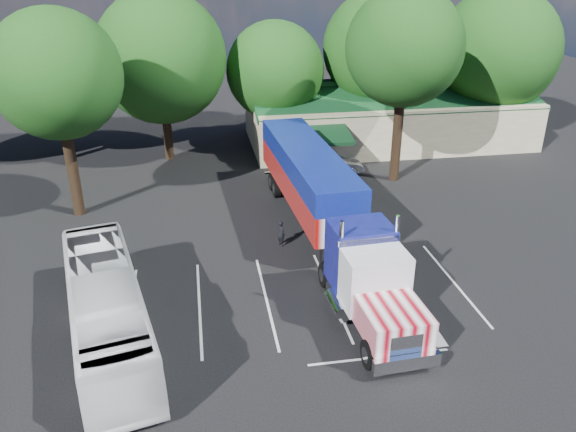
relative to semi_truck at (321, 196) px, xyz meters
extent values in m
plane|color=black|center=(-3.95, 0.02, -2.70)|extent=(120.00, 120.00, 0.00)
cube|color=beige|center=(10.05, 18.02, -0.70)|extent=(24.00, 11.00, 4.00)
cube|color=#113E1F|center=(10.05, 15.62, 1.80)|extent=(24.20, 6.25, 2.10)
cube|color=#113E1F|center=(10.05, 20.42, 1.80)|extent=(24.20, 6.25, 2.10)
cube|color=beige|center=(2.05, 12.32, -1.30)|extent=(5.00, 2.50, 2.80)
cube|color=#113E1F|center=(2.05, 11.02, 0.20)|extent=(5.40, 3.19, 0.80)
cylinder|color=black|center=(-16.95, 17.82, -0.70)|extent=(0.70, 0.70, 4.00)
sphere|color=#154012|center=(-16.95, 17.82, 4.45)|extent=(8.40, 8.40, 8.40)
cylinder|color=black|center=(-8.95, 16.22, -0.55)|extent=(0.70, 0.70, 4.30)
sphere|color=#154012|center=(-8.95, 16.22, 5.35)|extent=(10.00, 10.00, 10.00)
cylinder|color=black|center=(0.05, 17.52, -0.90)|extent=(0.70, 0.70, 3.60)
sphere|color=#154012|center=(0.05, 17.52, 3.90)|extent=(8.00, 8.00, 8.00)
cylinder|color=black|center=(9.05, 18.02, -0.45)|extent=(0.70, 0.70, 4.50)
sphere|color=#154012|center=(9.05, 18.02, 5.40)|extent=(9.60, 9.60, 9.60)
cylinder|color=black|center=(19.05, 16.82, -0.75)|extent=(0.70, 0.70, 3.90)
sphere|color=#154012|center=(19.05, 16.82, 5.10)|extent=(10.40, 10.40, 10.40)
cylinder|color=black|center=(-14.45, 6.02, 0.30)|extent=(0.70, 0.70, 6.00)
sphere|color=#154012|center=(-14.45, 6.02, 6.15)|extent=(7.60, 7.60, 7.60)
cylinder|color=black|center=(7.55, 8.52, 0.55)|extent=(0.70, 0.70, 6.50)
sphere|color=#154012|center=(7.55, 8.52, 6.80)|extent=(8.00, 8.00, 8.00)
cube|color=black|center=(0.45, -8.19, -1.86)|extent=(1.53, 7.81, 0.28)
cube|color=white|center=(0.68, -12.34, -1.98)|extent=(2.78, 0.43, 0.61)
cube|color=white|center=(0.67, -12.12, -1.31)|extent=(1.34, 0.21, 1.00)
cube|color=white|center=(0.60, -10.85, -1.09)|extent=(2.69, 2.80, 1.27)
cube|color=silver|center=(0.47, -8.63, -0.42)|extent=(2.86, 1.92, 2.55)
cube|color=black|center=(0.51, -9.35, 0.13)|extent=(2.55, 0.23, 1.11)
cube|color=white|center=(0.42, -7.69, 1.02)|extent=(2.88, 0.27, 0.28)
cube|color=#0C1258|center=(0.37, -6.64, -0.20)|extent=(2.89, 2.37, 2.99)
cylinder|color=white|center=(-0.85, -7.71, 0.19)|extent=(0.21, 0.21, 3.77)
cylinder|color=white|center=(1.69, -7.57, 0.19)|extent=(0.21, 0.21, 3.77)
cylinder|color=white|center=(-1.05, -8.16, -1.86)|extent=(0.83, 1.81, 0.73)
cylinder|color=white|center=(1.94, -8.00, -1.86)|extent=(0.83, 1.81, 0.73)
cube|color=white|center=(-0.16, 2.99, -0.31)|extent=(3.66, 14.32, 1.66)
cube|color=navy|center=(-0.16, 2.99, 1.18)|extent=(3.66, 14.32, 1.33)
cube|color=black|center=(-0.42, 7.64, -1.75)|extent=(1.54, 3.95, 0.39)
cube|color=black|center=(-0.61, -3.03, -1.92)|extent=(0.14, 0.14, 1.55)
cube|color=black|center=(0.94, -2.95, -1.92)|extent=(0.14, 0.14, 1.55)
cube|color=white|center=(-0.56, 10.18, -2.20)|extent=(2.66, 0.28, 0.13)
cylinder|color=black|center=(-0.54, -11.46, -2.09)|extent=(0.45, 1.24, 1.22)
cylinder|color=black|center=(1.79, -11.34, -2.09)|extent=(0.45, 1.24, 1.22)
cylinder|color=black|center=(-0.82, -6.37, -2.09)|extent=(0.45, 1.24, 1.22)
cylinder|color=black|center=(1.51, -6.24, -2.09)|extent=(0.45, 1.24, 1.22)
cylinder|color=black|center=(-0.88, -5.15, -2.09)|extent=(0.45, 1.24, 1.22)
cylinder|color=black|center=(1.44, -5.03, -2.09)|extent=(0.45, 1.24, 1.22)
cylinder|color=black|center=(-1.53, 6.69, -2.09)|extent=(0.45, 1.24, 1.22)
cylinder|color=black|center=(0.79, 6.81, -2.09)|extent=(0.45, 1.24, 1.22)
cylinder|color=black|center=(-1.61, 8.02, -2.09)|extent=(0.45, 1.24, 1.22)
cylinder|color=black|center=(0.72, 8.14, -2.09)|extent=(0.45, 1.24, 1.22)
imported|color=black|center=(-2.35, -0.47, -1.93)|extent=(0.58, 0.66, 1.52)
imported|color=black|center=(1.55, 8.02, -2.20)|extent=(1.30, 2.01, 1.00)
imported|color=silver|center=(-10.95, -7.98, -1.05)|extent=(5.25, 12.13, 3.29)
imported|color=#AEB1B6|center=(3.57, 10.52, -2.01)|extent=(4.29, 1.83, 1.37)
camera|label=1|loc=(-6.78, -28.63, 12.27)|focal=35.00mm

